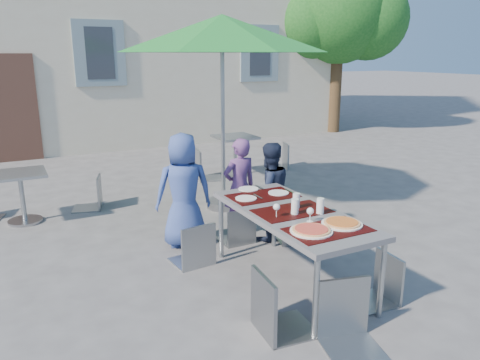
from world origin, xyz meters
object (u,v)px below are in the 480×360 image
chair_3 (276,266)px  chair_0 (194,219)px  child_0 (184,190)px  pizza_near_right (342,223)px  patio_umbrella (222,35)px  child_2 (269,192)px  chair_2 (298,200)px  pizza_near_left (311,230)px  chair_1 (238,204)px  chair_5 (352,277)px  bg_chair_l_1 (204,146)px  child_1 (240,187)px  cafe_table_1 (235,149)px  bg_chair_r_0 (91,173)px  chair_4 (383,251)px  bg_chair_r_1 (281,141)px  dining_table (292,217)px  cafe_table_0 (21,190)px

chair_3 → chair_0: bearing=93.8°
child_0 → pizza_near_right: bearing=122.8°
child_0 → patio_umbrella: bearing=-122.2°
chair_0 → chair_3: size_ratio=0.90×
child_2 → chair_2: bearing=130.7°
child_2 → pizza_near_left: bearing=71.1°
chair_1 → chair_5: 2.19m
child_0 → bg_chair_l_1: bearing=-106.1°
chair_5 → child_1: bearing=82.6°
chair_0 → cafe_table_1: (2.10, 3.20, -0.01)m
bg_chair_r_0 → cafe_table_1: 2.80m
child_1 → child_2: child_1 is taller
chair_4 → bg_chair_r_1: bg_chair_r_1 is taller
chair_4 → chair_5: size_ratio=0.87×
bg_chair_r_1 → chair_5: bearing=-117.1°
child_0 → dining_table: bearing=123.6°
chair_0 → cafe_table_1: size_ratio=1.20×
child_2 → bg_chair_l_1: child_2 is taller
dining_table → bg_chair_r_1: size_ratio=1.97×
dining_table → chair_4: chair_4 is taller
chair_1 → cafe_table_0: bearing=138.5°
bg_chair_r_0 → chair_2: bearing=-52.1°
chair_0 → bg_chair_r_1: 4.57m
cafe_table_1 → bg_chair_r_1: bg_chair_r_1 is taller
chair_4 → bg_chair_l_1: (0.28, 4.70, 0.12)m
chair_4 → pizza_near_right: bearing=158.4°
pizza_near_right → cafe_table_0: bearing=123.4°
patio_umbrella → pizza_near_right: bearing=-95.1°
bg_chair_l_1 → chair_3: bearing=-106.6°
dining_table → child_0: child_0 is taller
child_0 → patio_umbrella: 2.29m
child_2 → pizza_near_right: bearing=82.2°
pizza_near_right → patio_umbrella: patio_umbrella is taller
pizza_near_left → pizza_near_right: size_ratio=1.01×
chair_2 → chair_5: (-0.79, -1.87, 0.03)m
pizza_near_left → cafe_table_0: 4.17m
chair_0 → chair_2: size_ratio=0.97×
pizza_near_left → chair_1: size_ratio=0.43×
child_1 → patio_umbrella: size_ratio=0.43×
cafe_table_1 → bg_chair_l_1: size_ratio=0.73×
child_0 → chair_1: size_ratio=1.59×
chair_5 → cafe_table_0: 4.62m
patio_umbrella → bg_chair_l_1: 2.46m
chair_2 → cafe_table_1: (0.79, 3.19, -0.03)m
pizza_near_left → child_1: size_ratio=0.30×
pizza_near_left → bg_chair_l_1: size_ratio=0.35×
patio_umbrella → cafe_table_1: 2.68m
patio_umbrella → cafe_table_0: patio_umbrella is taller
chair_0 → bg_chair_l_1: bearing=65.1°
child_2 → chair_2: child_2 is taller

